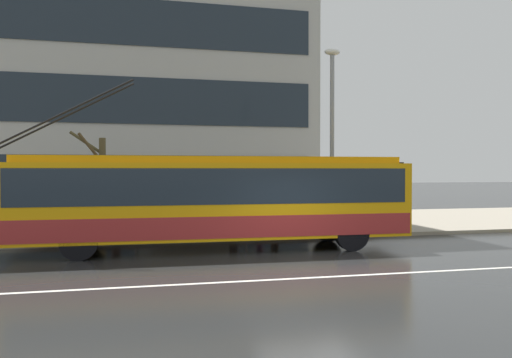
% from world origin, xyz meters
% --- Properties ---
extents(ground_plane, '(160.00, 160.00, 0.00)m').
position_xyz_m(ground_plane, '(0.00, 0.00, 0.00)').
color(ground_plane, '#252627').
extents(sidewalk_slab, '(80.00, 10.00, 0.14)m').
position_xyz_m(sidewalk_slab, '(0.00, 10.03, 0.07)').
color(sidewalk_slab, gray).
rests_on(sidewalk_slab, ground_plane).
extents(lane_centre_line, '(72.00, 0.14, 0.01)m').
position_xyz_m(lane_centre_line, '(0.00, -1.20, 0.00)').
color(lane_centre_line, silver).
rests_on(lane_centre_line, ground_plane).
extents(trolleybus, '(12.69, 2.77, 5.12)m').
position_xyz_m(trolleybus, '(-1.88, 3.43, 1.59)').
color(trolleybus, '#EB9F0A').
rests_on(trolleybus, ground_plane).
extents(bus_shelter, '(4.18, 1.64, 2.54)m').
position_xyz_m(bus_shelter, '(-2.29, 6.74, 2.03)').
color(bus_shelter, gray).
rests_on(bus_shelter, sidewalk_slab).
extents(pedestrian_at_shelter, '(1.50, 1.50, 1.98)m').
position_xyz_m(pedestrian_at_shelter, '(-0.67, 7.17, 1.76)').
color(pedestrian_at_shelter, black).
rests_on(pedestrian_at_shelter, sidewalk_slab).
extents(pedestrian_approaching_curb, '(1.03, 1.03, 1.95)m').
position_xyz_m(pedestrian_approaching_curb, '(0.64, 7.58, 1.68)').
color(pedestrian_approaching_curb, '#24112F').
rests_on(pedestrian_approaching_curb, sidewalk_slab).
extents(pedestrian_walking_past, '(0.37, 0.37, 1.71)m').
position_xyz_m(pedestrian_walking_past, '(-4.94, 7.38, 1.16)').
color(pedestrian_walking_past, black).
rests_on(pedestrian_walking_past, sidewalk_slab).
extents(pedestrian_waiting_by_pole, '(1.18, 1.18, 1.95)m').
position_xyz_m(pedestrian_waiting_by_pole, '(0.77, 5.70, 1.74)').
color(pedestrian_waiting_by_pole, black).
rests_on(pedestrian_waiting_by_pole, sidewalk_slab).
extents(street_lamp, '(0.60, 0.32, 6.79)m').
position_xyz_m(street_lamp, '(2.83, 5.51, 4.15)').
color(street_lamp, gray).
rests_on(street_lamp, sidewalk_slab).
extents(street_tree_bare, '(1.33, 1.55, 3.80)m').
position_xyz_m(street_tree_bare, '(-5.51, 8.05, 2.19)').
color(street_tree_bare, brown).
rests_on(street_tree_bare, sidewalk_slab).
extents(office_tower_corner_left, '(22.76, 15.35, 22.95)m').
position_xyz_m(office_tower_corner_left, '(-6.02, 20.53, 11.48)').
color(office_tower_corner_left, '#B4B4AD').
rests_on(office_tower_corner_left, ground_plane).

